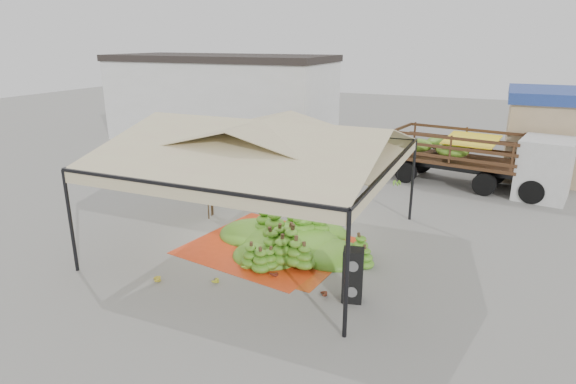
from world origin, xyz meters
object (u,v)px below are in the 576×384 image
at_px(speaker_stack, 353,275).
at_px(truck_right, 486,154).
at_px(banana_heap, 292,229).
at_px(truck_left, 336,147).
at_px(vendor, 313,180).

distance_m(speaker_stack, truck_right, 12.00).
height_order(banana_heap, truck_right, truck_right).
relative_size(speaker_stack, truck_left, 0.23).
relative_size(speaker_stack, truck_right, 0.19).
height_order(speaker_stack, truck_left, truck_left).
relative_size(truck_left, truck_right, 0.79).
height_order(vendor, truck_left, truck_left).
bearing_deg(vendor, truck_right, -116.34).
height_order(speaker_stack, truck_right, truck_right).
height_order(truck_left, truck_right, truck_right).
xyz_separation_m(speaker_stack, truck_right, (2.54, 11.70, 0.83)).
distance_m(banana_heap, truck_left, 9.70).
xyz_separation_m(speaker_stack, truck_left, (-4.42, 11.97, 0.50)).
bearing_deg(truck_left, banana_heap, -94.09).
distance_m(speaker_stack, vendor, 7.67).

